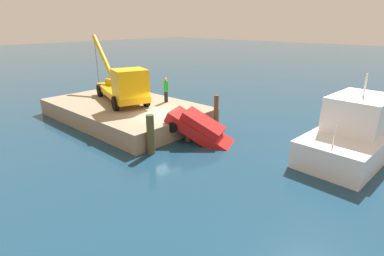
# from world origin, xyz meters

# --- Properties ---
(ground) EXTENTS (200.00, 200.00, 0.00)m
(ground) POSITION_xyz_m (0.00, 0.00, 0.00)
(ground) COLOR navy
(dock) EXTENTS (12.33, 7.52, 1.21)m
(dock) POSITION_xyz_m (-4.10, 0.00, 0.60)
(dock) COLOR gray
(dock) RESTS_ON ground
(crane_truck) EXTENTS (9.72, 4.39, 4.78)m
(crane_truck) POSITION_xyz_m (-4.02, 0.01, 2.53)
(crane_truck) COLOR orange
(crane_truck) RESTS_ON dock
(dock_worker) EXTENTS (0.34, 0.34, 1.87)m
(dock_worker) POSITION_xyz_m (-2.10, 2.45, 2.17)
(dock_worker) COLOR black
(dock_worker) RESTS_ON dock
(salvaged_car) EXTENTS (4.75, 3.35, 2.86)m
(salvaged_car) POSITION_xyz_m (3.33, 0.42, 0.72)
(salvaged_car) COLOR red
(salvaged_car) RESTS_ON ground
(moored_yacht) EXTENTS (4.01, 11.17, 5.86)m
(moored_yacht) POSITION_xyz_m (10.90, 6.58, 0.68)
(moored_yacht) COLOR white
(moored_yacht) RESTS_ON ground
(piling_near) EXTENTS (0.43, 0.43, 2.26)m
(piling_near) POSITION_xyz_m (2.37, -2.90, 1.13)
(piling_near) COLOR #4D4B2D
(piling_near) RESTS_ON ground
(piling_mid) EXTENTS (0.42, 0.42, 1.85)m
(piling_mid) POSITION_xyz_m (2.61, -0.09, 0.92)
(piling_mid) COLOR brown
(piling_mid) RESTS_ON ground
(piling_far) EXTENTS (0.32, 0.32, 2.38)m
(piling_far) POSITION_xyz_m (2.46, 2.86, 1.19)
(piling_far) COLOR brown
(piling_far) RESTS_ON ground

